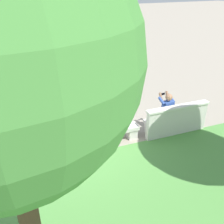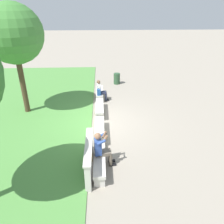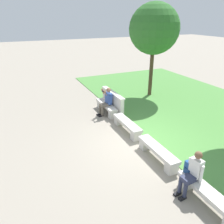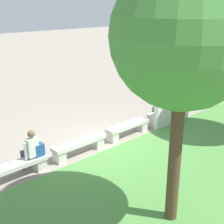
# 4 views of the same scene
# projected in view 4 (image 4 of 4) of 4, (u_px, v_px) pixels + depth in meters

# --- Properties ---
(ground_plane) EXTENTS (80.00, 80.00, 0.00)m
(ground_plane) POSITION_uv_depth(u_px,v_px,m) (105.00, 144.00, 10.38)
(ground_plane) COLOR gray
(bench_main) EXTENTS (1.82, 0.40, 0.45)m
(bench_main) POSITION_uv_depth(u_px,v_px,m) (166.00, 114.00, 12.32)
(bench_main) COLOR beige
(bench_main) RESTS_ON ground
(bench_near) EXTENTS (1.82, 0.40, 0.45)m
(bench_near) POSITION_uv_depth(u_px,v_px,m) (128.00, 128.00, 10.96)
(bench_near) COLOR beige
(bench_near) RESTS_ON ground
(bench_mid) EXTENTS (1.82, 0.40, 0.45)m
(bench_mid) POSITION_uv_depth(u_px,v_px,m) (79.00, 145.00, 9.60)
(bench_mid) COLOR beige
(bench_mid) RESTS_ON ground
(bench_far) EXTENTS (1.82, 0.40, 0.45)m
(bench_far) POSITION_uv_depth(u_px,v_px,m) (15.00, 169.00, 8.24)
(bench_far) COLOR beige
(bench_far) RESTS_ON ground
(backrest_wall_with_plaque) EXTENTS (2.15, 0.24, 1.01)m
(backrest_wall_with_plaque) POSITION_uv_depth(u_px,v_px,m) (173.00, 111.00, 12.01)
(backrest_wall_with_plaque) COLOR beige
(backrest_wall_with_plaque) RESTS_ON ground
(person_photographer) EXTENTS (0.50, 0.75, 1.32)m
(person_photographer) POSITION_uv_depth(u_px,v_px,m) (162.00, 104.00, 12.10)
(person_photographer) COLOR black
(person_photographer) RESTS_ON ground
(person_distant) EXTENTS (0.48, 0.70, 1.26)m
(person_distant) POSITION_uv_depth(u_px,v_px,m) (30.00, 149.00, 8.50)
(person_distant) COLOR black
(person_distant) RESTS_ON ground
(backpack) EXTENTS (0.28, 0.24, 0.43)m
(backpack) POSITION_uv_depth(u_px,v_px,m) (39.00, 150.00, 8.58)
(backpack) COLOR #234C8C
(backpack) RESTS_ON bench_far
(tree_behind_wall) EXTENTS (2.71, 2.71, 5.25)m
(tree_behind_wall) POSITION_uv_depth(u_px,v_px,m) (184.00, 38.00, 5.55)
(tree_behind_wall) COLOR #4C3826
(tree_behind_wall) RESTS_ON ground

